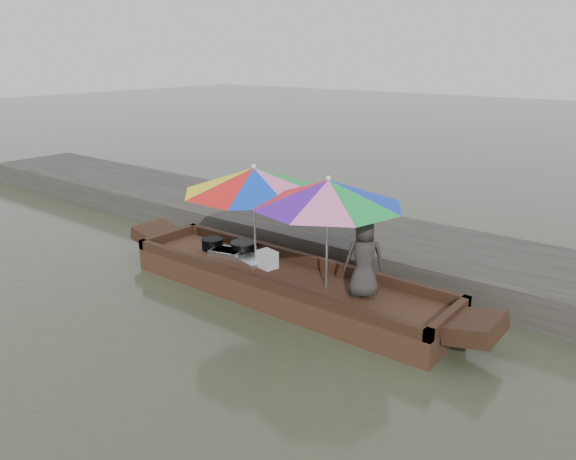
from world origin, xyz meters
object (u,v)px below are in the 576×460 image
Objects in this scene: tray_crayfish at (227,252)px; cooking_pot at (212,244)px; umbrella_stern at (327,233)px; umbrella_bow at (255,217)px; boat_hull at (284,285)px; charcoal_grill at (243,248)px; tray_scallop at (252,261)px; supply_bag at (267,259)px; vendor at (364,258)px.

cooking_pot is at bearing 171.70° from tray_crayfish.
umbrella_bow is at bearing 180.00° from umbrella_stern.
boat_hull is 1.15m from charcoal_grill.
tray_crayfish is 1.00m from umbrella_bow.
umbrella_stern is (0.74, 0.00, 0.95)m from boat_hull.
umbrella_bow is (0.14, -0.08, 0.74)m from tray_scallop.
umbrella_stern is (1.10, -0.06, 0.65)m from supply_bag.
tray_scallop is 0.34m from supply_bag.
cooking_pot is 1.23m from supply_bag.
supply_bag is at bearing 170.61° from boat_hull.
umbrella_stern is at bearing -9.49° from charcoal_grill.
supply_bag is at bearing -3.44° from cooking_pot.
boat_hull is 10.18× the size of tray_crayfish.
boat_hull is at bearing 0.00° from umbrella_bow.
charcoal_grill reaches higher than tray_scallop.
boat_hull is 1.62m from cooking_pot.
tray_crayfish is 1.34× the size of charcoal_grill.
boat_hull is 4.81× the size of vendor.
vendor is at bearing 2.68° from boat_hull.
tray_crayfish is at bearing 178.73° from supply_bag.
umbrella_stern is (2.33, -0.13, 0.69)m from cooking_pot.
vendor is at bearing -0.44° from tray_crayfish.
umbrella_bow is 1.04× the size of umbrella_stern.
umbrella_stern is at bearing -3.17° from tray_scallop.
tray_crayfish is at bearing 179.99° from tray_scallop.
boat_hull is 1.46m from vendor.
charcoal_grill is at bearing 18.05° from cooking_pot.
cooking_pot reaches higher than tray_crayfish.
charcoal_grill is (0.14, 0.22, 0.04)m from tray_crayfish.
vendor reaches higher than charcoal_grill.
tray_crayfish is 0.27m from charcoal_grill.
tray_scallop is at bearing -0.01° from tray_crayfish.
umbrella_bow is (-0.18, -0.06, 0.65)m from supply_bag.
vendor is (1.97, -0.02, 0.50)m from tray_scallop.
umbrella_bow is at bearing -38.99° from vendor.
umbrella_bow is (-1.82, -0.06, 0.25)m from vendor.
cooking_pot is 0.38m from tray_crayfish.
vendor is (1.65, -0.00, 0.40)m from supply_bag.
umbrella_stern reaches higher than cooking_pot.
charcoal_grill is 0.35× the size of vendor.
supply_bag is (-0.36, 0.06, 0.30)m from boat_hull.
cooking_pot is (-1.59, 0.13, 0.26)m from boat_hull.
umbrella_stern is at bearing 0.00° from umbrella_bow.
supply_bag is 0.67m from umbrella_bow.
cooking_pot is 0.55m from charcoal_grill.
tray_scallop is 0.47× the size of vendor.
vendor is (2.87, -0.07, 0.44)m from cooking_pot.
supply_bag reaches higher than boat_hull.
charcoal_grill reaches higher than tray_crayfish.
boat_hull is at bearing -4.81° from cooking_pot.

